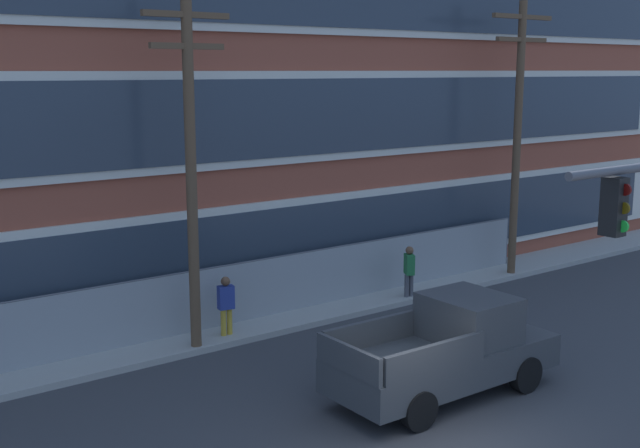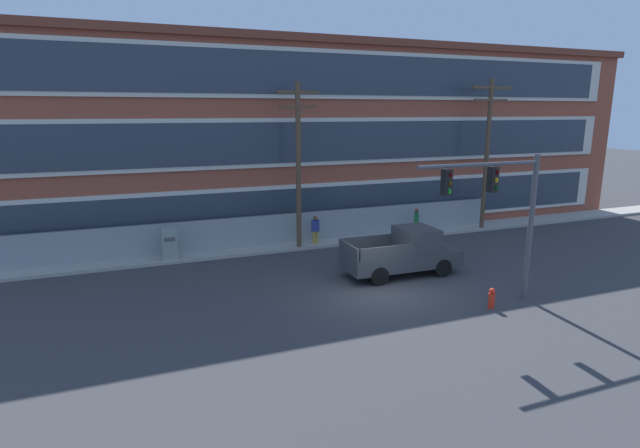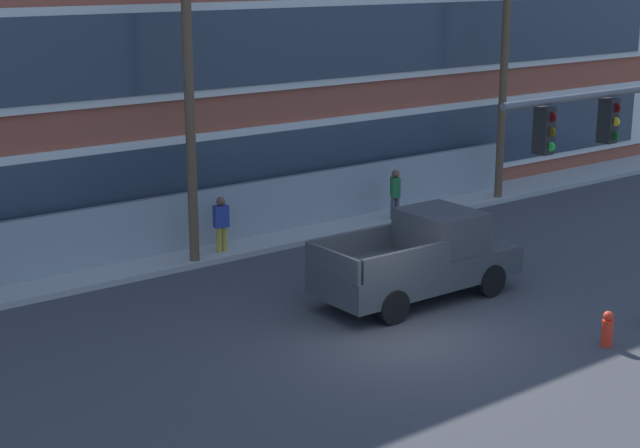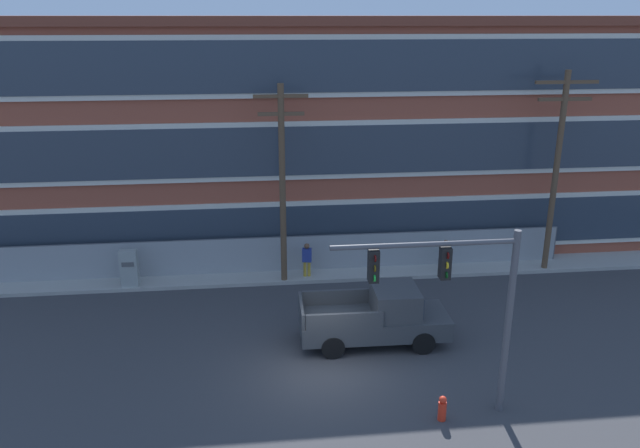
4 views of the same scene
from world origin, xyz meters
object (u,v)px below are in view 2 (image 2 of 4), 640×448
traffic_signal_mast (501,200)px  pedestrian_by_fence (315,229)px  fire_hydrant (492,298)px  pickup_truck_dark_grey (404,253)px  utility_pole_midblock (487,148)px  electrical_cabinet (170,245)px  utility_pole_near_corner (298,160)px  pedestrian_near_cabinet (416,221)px

traffic_signal_mast → pedestrian_by_fence: (-3.28, 10.17, -3.01)m
pedestrian_by_fence → fire_hydrant: bearing=-74.2°
traffic_signal_mast → pickup_truck_dark_grey: bearing=106.5°
utility_pole_midblock → electrical_cabinet: bearing=179.9°
utility_pole_near_corner → pedestrian_by_fence: utility_pole_near_corner is taller
pedestrian_by_fence → utility_pole_near_corner: bearing=-165.4°
utility_pole_near_corner → pedestrian_near_cabinet: 8.07m
utility_pole_midblock → fire_hydrant: bearing=-127.6°
traffic_signal_mast → pickup_truck_dark_grey: traffic_signal_mast is taller
electrical_cabinet → fire_hydrant: size_ratio=2.22×
fire_hydrant → pedestrian_by_fence: bearing=105.8°
utility_pole_midblock → pedestrian_by_fence: size_ratio=5.30×
utility_pole_near_corner → electrical_cabinet: size_ratio=4.94×
pickup_truck_dark_grey → electrical_cabinet: (-9.54, 5.64, -0.10)m
pedestrian_near_cabinet → pedestrian_by_fence: (-6.14, 0.24, 0.00)m
electrical_cabinet → fire_hydrant: bearing=-44.4°
fire_hydrant → electrical_cabinet: bearing=135.6°
pickup_truck_dark_grey → utility_pole_near_corner: utility_pole_near_corner is taller
utility_pole_midblock → pedestrian_near_cabinet: bearing=-179.7°
pickup_truck_dark_grey → fire_hydrant: 4.79m
electrical_cabinet → pedestrian_by_fence: 7.56m
utility_pole_midblock → electrical_cabinet: (-18.41, 0.04, -4.13)m
traffic_signal_mast → utility_pole_midblock: utility_pole_midblock is taller
utility_pole_near_corner → fire_hydrant: (3.97, -10.20, -4.31)m
utility_pole_near_corner → pedestrian_near_cabinet: size_ratio=5.06×
utility_pole_midblock → pedestrian_by_fence: bearing=178.9°
pedestrian_by_fence → fire_hydrant: 10.90m
traffic_signal_mast → electrical_cabinet: size_ratio=3.25×
electrical_cabinet → fire_hydrant: electrical_cabinet is taller
electrical_cabinet → pedestrian_by_fence: electrical_cabinet is taller
traffic_signal_mast → utility_pole_near_corner: utility_pole_near_corner is taller
pedestrian_by_fence → pedestrian_near_cabinet: bearing=-2.2°
pickup_truck_dark_grey → fire_hydrant: pickup_truck_dark_grey is taller
pickup_truck_dark_grey → pedestrian_by_fence: size_ratio=3.14×
pickup_truck_dark_grey → fire_hydrant: size_ratio=6.80×
utility_pole_midblock → electrical_cabinet: size_ratio=5.17×
utility_pole_near_corner → fire_hydrant: size_ratio=10.96×
pedestrian_near_cabinet → utility_pole_near_corner: bearing=-179.8°
utility_pole_midblock → pedestrian_by_fence: 11.58m
traffic_signal_mast → fire_hydrant: (-0.32, -0.30, -3.61)m
pedestrian_near_cabinet → fire_hydrant: (-3.19, -10.23, -0.59)m
pickup_truck_dark_grey → utility_pole_near_corner: bearing=118.4°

